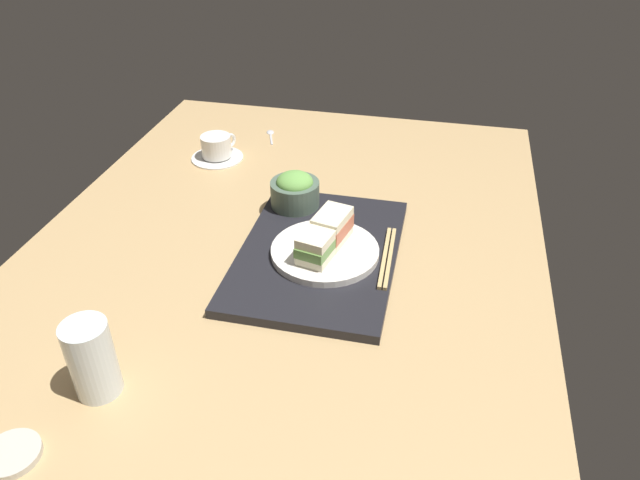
# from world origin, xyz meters

# --- Properties ---
(ground_plane) EXTENTS (1.40, 1.00, 0.03)m
(ground_plane) POSITION_xyz_m (0.00, 0.00, -0.01)
(ground_plane) COLOR tan
(serving_tray) EXTENTS (0.42, 0.29, 0.02)m
(serving_tray) POSITION_xyz_m (0.00, -0.07, 0.01)
(serving_tray) COLOR black
(serving_tray) RESTS_ON ground_plane
(sandwich_plate) EXTENTS (0.20, 0.20, 0.01)m
(sandwich_plate) POSITION_xyz_m (-0.01, -0.09, 0.03)
(sandwich_plate) COLOR white
(sandwich_plate) RESTS_ON serving_tray
(sandwich_near) EXTENTS (0.10, 0.07, 0.05)m
(sandwich_near) POSITION_xyz_m (-0.04, -0.08, 0.06)
(sandwich_near) COLOR #EFE5C1
(sandwich_near) RESTS_ON sandwich_plate
(sandwich_far) EXTENTS (0.09, 0.07, 0.06)m
(sandwich_far) POSITION_xyz_m (0.02, -0.10, 0.06)
(sandwich_far) COLOR #EFE5C1
(sandwich_far) RESTS_ON sandwich_plate
(salad_bowl) EXTENTS (0.10, 0.10, 0.08)m
(salad_bowl) POSITION_xyz_m (0.15, 0.01, 0.05)
(salad_bowl) COLOR #4C6051
(salad_bowl) RESTS_ON serving_tray
(chopsticks_pair) EXTENTS (0.19, 0.02, 0.01)m
(chopsticks_pair) POSITION_xyz_m (0.00, -0.20, 0.02)
(chopsticks_pair) COLOR tan
(chopsticks_pair) RESTS_ON serving_tray
(coffee_cup) EXTENTS (0.13, 0.13, 0.06)m
(coffee_cup) POSITION_xyz_m (0.35, 0.26, 0.03)
(coffee_cup) COLOR white
(coffee_cup) RESTS_ON ground_plane
(drinking_glass) EXTENTS (0.07, 0.07, 0.12)m
(drinking_glass) POSITION_xyz_m (-0.39, 0.16, 0.06)
(drinking_glass) COLOR silver
(drinking_glass) RESTS_ON ground_plane
(small_sauce_dish) EXTENTS (0.08, 0.08, 0.01)m
(small_sauce_dish) POSITION_xyz_m (-0.52, 0.22, 0.01)
(small_sauce_dish) COLOR beige
(small_sauce_dish) RESTS_ON ground_plane
(teaspoon) EXTENTS (0.09, 0.04, 0.01)m
(teaspoon) POSITION_xyz_m (0.52, 0.17, 0.00)
(teaspoon) COLOR silver
(teaspoon) RESTS_ON ground_plane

